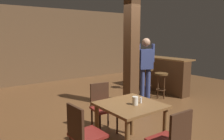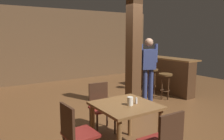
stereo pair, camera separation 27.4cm
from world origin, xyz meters
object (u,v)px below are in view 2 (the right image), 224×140
at_px(chair_north, 101,104).
at_px(standing_person, 148,67).
at_px(chair_west, 76,132).
at_px(salt_shaker, 136,101).
at_px(bar_counter, 164,74).
at_px(bar_stool_near, 165,80).
at_px(bar_stool_mid, 152,75).
at_px(napkin_cup, 130,101).
at_px(bar_stool_far, 137,72).
at_px(dining_table, 125,113).

distance_m(chair_north, standing_person, 1.90).
distance_m(chair_west, salt_shaker, 1.03).
xyz_separation_m(chair_west, salt_shaker, (0.98, -0.07, 0.29)).
height_order(chair_north, bar_counter, bar_counter).
xyz_separation_m(chair_west, bar_counter, (4.03, 2.28, 0.05)).
xyz_separation_m(bar_stool_near, bar_stool_mid, (0.01, 0.55, 0.03)).
distance_m(chair_west, napkin_cup, 0.91).
height_order(napkin_cup, bar_stool_mid, napkin_cup).
bearing_deg(napkin_cup, bar_stool_mid, 41.41).
xyz_separation_m(bar_stool_near, bar_stool_far, (0.02, 1.26, 0.03)).
distance_m(bar_stool_near, bar_stool_mid, 0.55).
xyz_separation_m(salt_shaker, standing_person, (1.62, 1.52, 0.21)).
distance_m(napkin_cup, bar_stool_near, 3.10).
height_order(salt_shaker, standing_person, standing_person).
relative_size(chair_north, bar_stool_far, 1.11).
distance_m(chair_north, bar_counter, 3.47).
bearing_deg(chair_west, bar_stool_near, 25.66).
bearing_deg(chair_west, standing_person, 29.26).
bearing_deg(salt_shaker, standing_person, 43.33).
xyz_separation_m(bar_counter, bar_stool_mid, (-0.59, -0.08, 0.03)).
xyz_separation_m(chair_north, salt_shaker, (0.11, -0.91, 0.29)).
height_order(napkin_cup, salt_shaker, napkin_cup).
bearing_deg(bar_stool_far, bar_stool_near, -90.99).
height_order(standing_person, bar_stool_near, standing_person).
bearing_deg(bar_counter, chair_west, -150.52).
relative_size(dining_table, bar_stool_mid, 1.13).
xyz_separation_m(chair_north, bar_counter, (3.16, 1.44, 0.05)).
height_order(chair_west, napkin_cup, chair_west).
height_order(chair_west, bar_stool_mid, chair_west).
relative_size(dining_table, salt_shaker, 9.59).
xyz_separation_m(chair_west, bar_stool_mid, (3.43, 2.19, 0.08)).
bearing_deg(bar_stool_mid, napkin_cup, -138.59).
distance_m(salt_shaker, bar_stool_near, 2.99).
relative_size(chair_north, standing_person, 0.52).
xyz_separation_m(napkin_cup, bar_stool_near, (2.57, 1.72, -0.25)).
xyz_separation_m(salt_shaker, bar_stool_far, (2.46, 2.97, -0.20)).
relative_size(bar_stool_near, bar_stool_mid, 0.93).
bearing_deg(chair_north, bar_stool_near, 17.54).
xyz_separation_m(napkin_cup, bar_stool_mid, (2.58, 2.28, -0.22)).
height_order(napkin_cup, bar_stool_far, napkin_cup).
bearing_deg(bar_stool_mid, bar_stool_near, -91.28).
bearing_deg(chair_north, bar_stool_far, 38.77).
height_order(dining_table, bar_stool_near, dining_table).
height_order(chair_west, bar_stool_near, chair_west).
xyz_separation_m(napkin_cup, salt_shaker, (0.13, 0.01, -0.02)).
xyz_separation_m(standing_person, bar_counter, (1.43, 0.82, -0.45)).
height_order(bar_counter, bar_stool_far, bar_counter).
relative_size(salt_shaker, standing_person, 0.05).
height_order(salt_shaker, bar_counter, bar_counter).
bearing_deg(dining_table, salt_shaker, -22.39).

